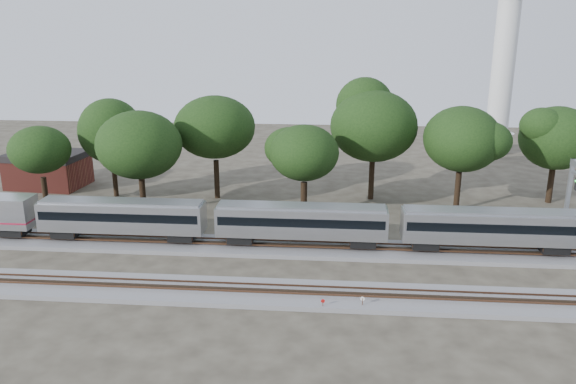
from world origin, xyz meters
name	(u,v)px	position (x,y,z in m)	size (l,w,h in m)	color
ground	(292,276)	(0.00, 0.00, 0.00)	(160.00, 160.00, 0.00)	#383328
track_far	(296,248)	(0.00, 6.00, 0.21)	(160.00, 5.00, 0.73)	slate
track_near	(288,294)	(0.00, -4.00, 0.21)	(160.00, 5.00, 0.73)	slate
train	(303,221)	(0.60, 6.00, 3.09)	(86.37, 2.97, 4.38)	#B5B7BC
switch_stand_red	(323,303)	(2.93, -6.13, 0.62)	(0.31, 0.06, 0.97)	#512D19
switch_stand_white	(362,301)	(5.99, -5.72, 0.70)	(0.35, 0.09, 1.10)	#512D19
switch_lever	(392,311)	(8.24, -6.10, 0.15)	(0.50, 0.30, 0.30)	#512D19
brick_building	(48,169)	(-35.69, 26.18, 2.39)	(10.48, 7.85, 4.75)	maroon
tree_0	(40,150)	(-31.07, 16.42, 7.28)	(7.42, 7.42, 10.46)	black
tree_1	(111,131)	(-24.69, 22.30, 8.55)	(8.71, 8.71, 12.28)	black
tree_2	(139,145)	(-18.60, 15.31, 8.32)	(8.47, 8.47, 11.94)	black
tree_3	(215,127)	(-11.42, 22.71, 9.17)	(9.34, 9.34, 13.17)	black
tree_4	(304,153)	(0.11, 16.49, 7.50)	(7.64, 7.64, 10.77)	black
tree_5	(374,126)	(8.26, 23.91, 9.39)	(9.56, 9.56, 13.48)	black
tree_6	(462,139)	(18.24, 20.22, 8.66)	(8.82, 8.82, 12.44)	black
tree_7	(557,138)	(30.41, 24.31, 8.17)	(8.32, 8.32, 11.73)	black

